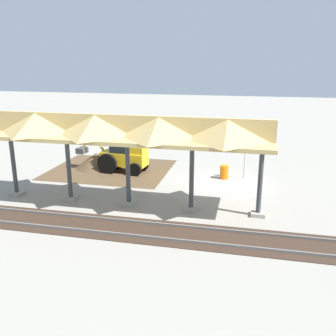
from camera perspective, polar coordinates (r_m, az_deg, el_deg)
name	(u,v)px	position (r m, az deg, el deg)	size (l,w,h in m)	color
ground_plane	(226,183)	(24.25, 8.80, -2.29)	(120.00, 120.00, 0.00)	gray
dirt_work_zone	(111,169)	(27.24, -8.75, -0.21)	(8.36, 7.00, 0.01)	brown
platform_canopy	(127,129)	(19.47, -6.32, 5.88)	(14.92, 3.20, 4.90)	#9E998E
rail_tracks	(213,237)	(17.01, 6.85, -10.45)	(60.00, 2.58, 0.15)	slate
stop_sign	(245,152)	(24.97, 11.65, 2.40)	(0.73, 0.27, 2.49)	gray
backhoe	(122,154)	(26.29, -7.00, 2.11)	(5.33, 1.99, 2.82)	yellow
dirt_mound	(97,167)	(27.95, -10.78, 0.11)	(6.10, 6.10, 2.15)	brown
traffic_barrel	(224,172)	(25.03, 8.55, -0.61)	(0.56, 0.56, 0.90)	orange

